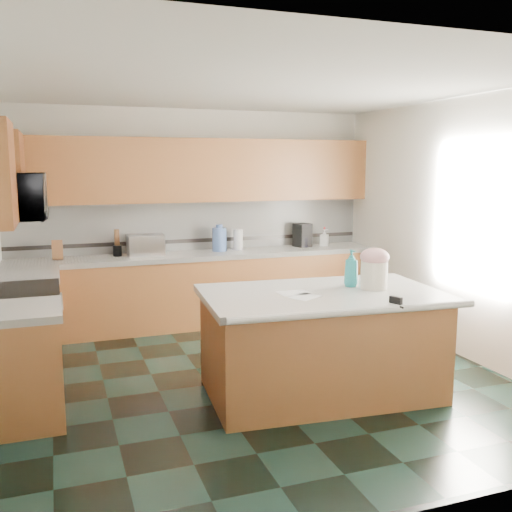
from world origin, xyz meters
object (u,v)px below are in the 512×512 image
soap_bottle_island (351,268)px  coffee_maker (302,235)px  treat_jar (374,275)px  island_top (322,295)px  island_base (321,346)px  toaster_oven (146,245)px  knife_block (57,250)px

soap_bottle_island → coffee_maker: 2.56m
soap_bottle_island → treat_jar: bearing=-51.3°
island_top → soap_bottle_island: size_ratio=6.13×
island_base → toaster_oven: (-1.12, 2.56, 0.61)m
knife_block → coffee_maker: (3.11, 0.03, 0.04)m
island_base → treat_jar: 0.78m
island_top → treat_jar: size_ratio=8.26×
knife_block → toaster_oven: 1.02m
island_base → knife_block: size_ratio=8.76×
island_top → coffee_maker: 2.77m
treat_jar → knife_block: treat_jar is taller
soap_bottle_island → knife_block: size_ratio=1.50×
island_base → treat_jar: treat_jar is taller
toaster_oven → coffee_maker: coffee_maker is taller
island_base → soap_bottle_island: bearing=22.4°
island_top → treat_jar: 0.51m
coffee_maker → treat_jar: bearing=-116.4°
island_base → island_top: 0.46m
island_top → treat_jar: treat_jar is taller
coffee_maker → knife_block: bearing=164.7°
island_top → coffee_maker: coffee_maker is taller
island_base → coffee_maker: coffee_maker is taller
island_base → coffee_maker: (0.98, 2.59, 0.65)m
island_top → coffee_maker: bearing=73.8°
island_base → island_top: (0.00, 0.00, 0.46)m
treat_jar → knife_block: bearing=114.6°
treat_jar → soap_bottle_island: size_ratio=0.74×
island_top → knife_block: knife_block is taller
soap_bottle_island → knife_block: 3.49m
island_base → island_top: size_ratio=0.95×
soap_bottle_island → coffee_maker: size_ratio=1.07×
treat_jar → island_base: bearing=154.2°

